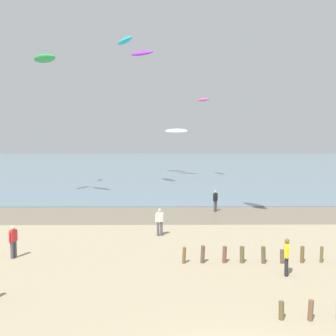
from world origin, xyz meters
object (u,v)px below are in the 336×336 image
Objects in this scene: person_mid_beach at (13,241)px; kite_aloft_8 at (125,41)px; kite_aloft_5 at (44,59)px; kite_aloft_7 at (203,100)px; kite_aloft_2 at (142,53)px; kite_aloft_3 at (176,131)px; person_far_down_beach at (287,256)px; person_left_flank at (160,221)px; person_nearest_camera at (215,200)px.

kite_aloft_8 reaches higher than person_mid_beach.
kite_aloft_7 is at bearing -91.12° from kite_aloft_5.
kite_aloft_2 is 1.30× the size of kite_aloft_7.
person_far_down_beach is at bearing -60.68° from kite_aloft_3.
person_mid_beach is at bearing -81.17° from kite_aloft_3.
kite_aloft_7 is at bearing -14.40° from kite_aloft_3.
person_left_flank is 0.55× the size of kite_aloft_5.
person_left_flank is 0.53× the size of kite_aloft_3.
kite_aloft_2 is at bearing -125.76° from kite_aloft_3.
person_nearest_camera is 8.66m from person_left_flank.
kite_aloft_2 is 18.35m from kite_aloft_5.
kite_aloft_7 reaches higher than person_mid_beach.
person_mid_beach is 36.70m from kite_aloft_2.
kite_aloft_3 is (-2.45, 23.77, 5.27)m from person_nearest_camera.
kite_aloft_8 reaches higher than person_far_down_beach.
person_mid_beach is 13.54m from person_far_down_beach.
kite_aloft_8 is at bearing 110.50° from person_far_down_beach.
kite_aloft_3 reaches higher than person_mid_beach.
person_nearest_camera is 1.00× the size of person_far_down_beach.
person_left_flank is 9.22m from person_far_down_beach.
person_left_flank is (7.45, 4.47, 0.00)m from person_mid_beach.
kite_aloft_7 is (5.25, 28.64, 9.24)m from person_left_flank.
person_nearest_camera is 23.10m from kite_aloft_7.
person_left_flank is at bearing -12.72° from kite_aloft_8.
kite_aloft_5 reaches higher than person_far_down_beach.
kite_aloft_5 is 9.27m from kite_aloft_8.
person_mid_beach is at bearing -149.06° from person_left_flank.
kite_aloft_2 is 9.68m from kite_aloft_7.
person_left_flank is 23.64m from kite_aloft_8.
kite_aloft_7 reaches higher than person_nearest_camera.
kite_aloft_7 is at bearing 90.91° from person_far_down_beach.
person_left_flank is at bearing 129.13° from person_far_down_beach.
kite_aloft_8 is (-1.18, -10.36, -0.52)m from kite_aloft_2.
person_mid_beach is (-11.79, -11.96, 0.00)m from person_nearest_camera.
kite_aloft_2 is at bearing 103.10° from person_far_down_beach.
person_mid_beach is 0.53× the size of kite_aloft_3.
kite_aloft_3 is 0.96× the size of kite_aloft_8.
kite_aloft_2 is at bearing -108.92° from kite_aloft_7.
person_nearest_camera is 26.83m from kite_aloft_2.
person_mid_beach is 27.25m from kite_aloft_8.
kite_aloft_2 is at bearing 107.95° from person_nearest_camera.
kite_aloft_3 is at bearing -80.25° from kite_aloft_5.
person_nearest_camera and person_mid_beach have the same top height.
person_nearest_camera is 0.53× the size of kite_aloft_3.
kite_aloft_2 reaches higher than person_nearest_camera.
kite_aloft_7 reaches higher than kite_aloft_3.
kite_aloft_5 is (-7.73, -16.32, -3.25)m from kite_aloft_2.
person_far_down_beach is at bearing -50.87° from person_left_flank.
kite_aloft_7 is 14.66m from kite_aloft_8.
kite_aloft_5 is 1.14× the size of kite_aloft_7.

